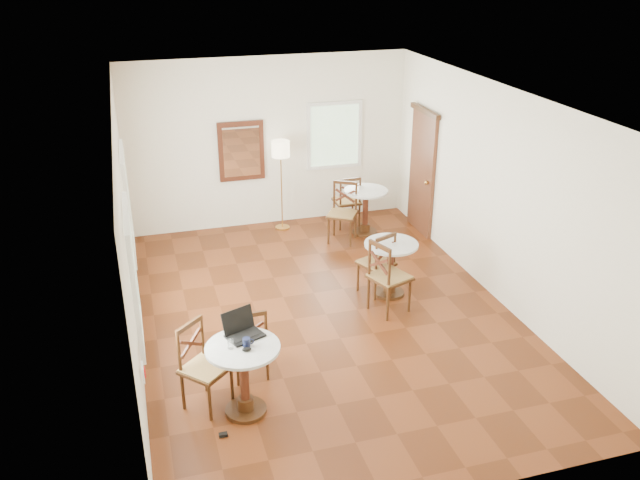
{
  "coord_description": "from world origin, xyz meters",
  "views": [
    {
      "loc": [
        -2.33,
        -7.66,
        4.7
      ],
      "look_at": [
        0.0,
        0.3,
        1.0
      ],
      "focal_mm": 37.4,
      "sensor_mm": 36.0,
      "label": 1
    }
  ],
  "objects_px": {
    "chair_mid_a": "(377,263)",
    "chair_mid_b": "(388,277)",
    "power_adapter": "(223,435)",
    "chair_near_a": "(249,342)",
    "cafe_table_back": "(365,207)",
    "chair_back_a": "(347,201)",
    "cafe_table_mid": "(390,263)",
    "navy_mug": "(247,342)",
    "water_glass": "(231,344)",
    "chair_near_b": "(204,367)",
    "mouse": "(247,349)",
    "cafe_table_near": "(244,372)",
    "laptop": "(242,329)",
    "floor_lamp": "(281,155)",
    "chair_back_b": "(343,213)"
  },
  "relations": [
    {
      "from": "cafe_table_near",
      "to": "power_adapter",
      "type": "height_order",
      "value": "cafe_table_near"
    },
    {
      "from": "cafe_table_near",
      "to": "cafe_table_mid",
      "type": "height_order",
      "value": "cafe_table_near"
    },
    {
      "from": "cafe_table_back",
      "to": "chair_back_a",
      "type": "bearing_deg",
      "value": 115.79
    },
    {
      "from": "chair_back_a",
      "to": "power_adapter",
      "type": "height_order",
      "value": "chair_back_a"
    },
    {
      "from": "chair_mid_a",
      "to": "laptop",
      "type": "xyz_separation_m",
      "value": [
        -2.31,
        -1.94,
        0.43
      ]
    },
    {
      "from": "chair_mid_a",
      "to": "navy_mug",
      "type": "bearing_deg",
      "value": 20.42
    },
    {
      "from": "navy_mug",
      "to": "water_glass",
      "type": "distance_m",
      "value": 0.17
    },
    {
      "from": "cafe_table_back",
      "to": "mouse",
      "type": "distance_m",
      "value": 5.26
    },
    {
      "from": "chair_near_a",
      "to": "mouse",
      "type": "relative_size",
      "value": 9.2
    },
    {
      "from": "chair_near_a",
      "to": "chair_back_b",
      "type": "height_order",
      "value": "chair_back_b"
    },
    {
      "from": "chair_mid_b",
      "to": "floor_lamp",
      "type": "relative_size",
      "value": 0.66
    },
    {
      "from": "chair_back_a",
      "to": "navy_mug",
      "type": "bearing_deg",
      "value": 59.25
    },
    {
      "from": "cafe_table_near",
      "to": "chair_mid_b",
      "type": "bearing_deg",
      "value": 35.24
    },
    {
      "from": "floor_lamp",
      "to": "power_adapter",
      "type": "bearing_deg",
      "value": -109.77
    },
    {
      "from": "power_adapter",
      "to": "chair_near_a",
      "type": "bearing_deg",
      "value": 64.09
    },
    {
      "from": "mouse",
      "to": "floor_lamp",
      "type": "bearing_deg",
      "value": 51.45
    },
    {
      "from": "chair_near_b",
      "to": "chair_mid_b",
      "type": "xyz_separation_m",
      "value": [
        2.69,
        1.37,
        0.03
      ]
    },
    {
      "from": "cafe_table_mid",
      "to": "cafe_table_back",
      "type": "relative_size",
      "value": 1.01
    },
    {
      "from": "water_glass",
      "to": "chair_near_a",
      "type": "bearing_deg",
      "value": 65.58
    },
    {
      "from": "cafe_table_back",
      "to": "water_glass",
      "type": "distance_m",
      "value": 5.27
    },
    {
      "from": "chair_back_a",
      "to": "chair_mid_b",
      "type": "bearing_deg",
      "value": 80.9
    },
    {
      "from": "chair_back_a",
      "to": "water_glass",
      "type": "height_order",
      "value": "chair_back_a"
    },
    {
      "from": "chair_near_a",
      "to": "laptop",
      "type": "bearing_deg",
      "value": 70.42
    },
    {
      "from": "cafe_table_near",
      "to": "cafe_table_back",
      "type": "relative_size",
      "value": 1.04
    },
    {
      "from": "cafe_table_mid",
      "to": "navy_mug",
      "type": "distance_m",
      "value": 3.24
    },
    {
      "from": "cafe_table_near",
      "to": "mouse",
      "type": "xyz_separation_m",
      "value": [
        0.03,
        -0.09,
        0.34
      ]
    },
    {
      "from": "chair_near_a",
      "to": "power_adapter",
      "type": "distance_m",
      "value": 1.18
    },
    {
      "from": "laptop",
      "to": "power_adapter",
      "type": "xyz_separation_m",
      "value": [
        -0.34,
        -0.56,
        -0.89
      ]
    },
    {
      "from": "chair_mid_a",
      "to": "cafe_table_back",
      "type": "bearing_deg",
      "value": -128.37
    },
    {
      "from": "cafe_table_mid",
      "to": "laptop",
      "type": "xyz_separation_m",
      "value": [
        -2.47,
        -1.83,
        0.4
      ]
    },
    {
      "from": "chair_back_b",
      "to": "laptop",
      "type": "distance_m",
      "value": 4.58
    },
    {
      "from": "chair_back_b",
      "to": "water_glass",
      "type": "bearing_deg",
      "value": -90.67
    },
    {
      "from": "mouse",
      "to": "cafe_table_mid",
      "type": "bearing_deg",
      "value": 19.72
    },
    {
      "from": "chair_back_a",
      "to": "navy_mug",
      "type": "xyz_separation_m",
      "value": [
        -2.68,
        -4.69,
        0.41
      ]
    },
    {
      "from": "chair_mid_b",
      "to": "chair_back_a",
      "type": "xyz_separation_m",
      "value": [
        0.44,
        3.07,
        -0.05
      ]
    },
    {
      "from": "floor_lamp",
      "to": "mouse",
      "type": "xyz_separation_m",
      "value": [
        -1.55,
        -5.0,
        -0.51
      ]
    },
    {
      "from": "cafe_table_mid",
      "to": "power_adapter",
      "type": "xyz_separation_m",
      "value": [
        -2.81,
        -2.4,
        -0.49
      ]
    },
    {
      "from": "cafe_table_mid",
      "to": "chair_near_a",
      "type": "distance_m",
      "value": 2.73
    },
    {
      "from": "chair_near_a",
      "to": "chair_mid_b",
      "type": "height_order",
      "value": "chair_mid_b"
    },
    {
      "from": "cafe_table_near",
      "to": "navy_mug",
      "type": "distance_m",
      "value": 0.37
    },
    {
      "from": "floor_lamp",
      "to": "navy_mug",
      "type": "relative_size",
      "value": 13.44
    },
    {
      "from": "chair_near_b",
      "to": "floor_lamp",
      "type": "bearing_deg",
      "value": 24.46
    },
    {
      "from": "mouse",
      "to": "cafe_table_near",
      "type": "bearing_deg",
      "value": 84.99
    },
    {
      "from": "chair_mid_b",
      "to": "navy_mug",
      "type": "height_order",
      "value": "chair_mid_b"
    },
    {
      "from": "chair_near_a",
      "to": "laptop",
      "type": "distance_m",
      "value": 0.63
    },
    {
      "from": "cafe_table_back",
      "to": "chair_back_b",
      "type": "xyz_separation_m",
      "value": [
        -0.48,
        -0.18,
        0.01
      ]
    },
    {
      "from": "chair_near_b",
      "to": "mouse",
      "type": "height_order",
      "value": "chair_near_b"
    },
    {
      "from": "floor_lamp",
      "to": "power_adapter",
      "type": "relative_size",
      "value": 17.94
    },
    {
      "from": "chair_near_b",
      "to": "power_adapter",
      "type": "bearing_deg",
      "value": -123.64
    },
    {
      "from": "chair_mid_a",
      "to": "chair_mid_b",
      "type": "xyz_separation_m",
      "value": [
        -0.06,
        -0.55,
        0.05
      ]
    }
  ]
}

